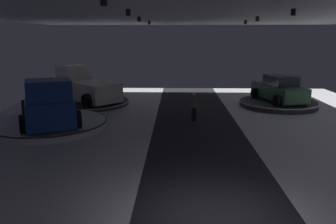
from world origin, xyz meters
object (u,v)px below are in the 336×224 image
at_px(display_platform_far_left, 50,124).
at_px(display_platform_deep_left, 88,102).
at_px(display_car_deep_right, 279,90).
at_px(pickup_truck_deep_left, 85,87).
at_px(display_platform_deep_right, 278,103).
at_px(visitor_walking_near, 194,105).
at_px(pickup_truck_far_left, 49,104).

height_order(display_platform_far_left, display_platform_deep_left, display_platform_far_left).
bearing_deg(display_car_deep_right, pickup_truck_deep_left, 177.01).
xyz_separation_m(display_platform_far_left, display_car_deep_right, (13.13, 5.67, 0.92)).
distance_m(pickup_truck_deep_left, display_platform_deep_right, 13.09).
distance_m(display_platform_far_left, pickup_truck_deep_left, 6.42).
height_order(display_platform_deep_left, pickup_truck_deep_left, pickup_truck_deep_left).
xyz_separation_m(display_platform_deep_left, visitor_walking_near, (7.04, -4.46, 0.77)).
height_order(display_platform_far_left, visitor_walking_near, visitor_walking_near).
bearing_deg(display_platform_deep_right, display_car_deep_right, -74.83).
relative_size(pickup_truck_far_left, display_platform_deep_left, 1.00).
relative_size(display_platform_deep_right, display_car_deep_right, 1.12).
bearing_deg(pickup_truck_deep_left, display_car_deep_right, -2.99).
xyz_separation_m(pickup_truck_far_left, pickup_truck_deep_left, (-0.04, 6.64, -0.13)).
xyz_separation_m(display_platform_far_left, display_platform_deep_left, (0.31, 6.12, -0.07)).
xyz_separation_m(display_platform_far_left, pickup_truck_far_left, (0.13, -0.30, 1.10)).
xyz_separation_m(pickup_truck_deep_left, visitor_walking_near, (7.27, -4.68, -0.26)).
height_order(pickup_truck_far_left, pickup_truck_deep_left, pickup_truck_far_left).
bearing_deg(pickup_truck_far_left, pickup_truck_deep_left, 90.39).
height_order(pickup_truck_deep_left, visitor_walking_near, pickup_truck_deep_left).
height_order(pickup_truck_far_left, display_platform_deep_right, pickup_truck_far_left).
relative_size(display_platform_far_left, display_platform_deep_left, 1.00).
xyz_separation_m(pickup_truck_far_left, display_platform_deep_left, (0.19, 6.42, -1.17)).
distance_m(display_platform_far_left, visitor_walking_near, 7.57).
distance_m(display_platform_far_left, pickup_truck_far_left, 1.14).
bearing_deg(display_platform_deep_left, pickup_truck_deep_left, 135.77).
distance_m(display_platform_deep_left, visitor_walking_near, 8.37).
relative_size(display_platform_deep_left, visitor_walking_near, 3.57).
height_order(pickup_truck_far_left, display_car_deep_right, pickup_truck_far_left).
distance_m(pickup_truck_far_left, display_platform_deep_right, 14.35).
height_order(display_platform_deep_right, visitor_walking_near, visitor_walking_near).
distance_m(pickup_truck_deep_left, visitor_walking_near, 8.65).
distance_m(display_platform_deep_right, display_car_deep_right, 0.93).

